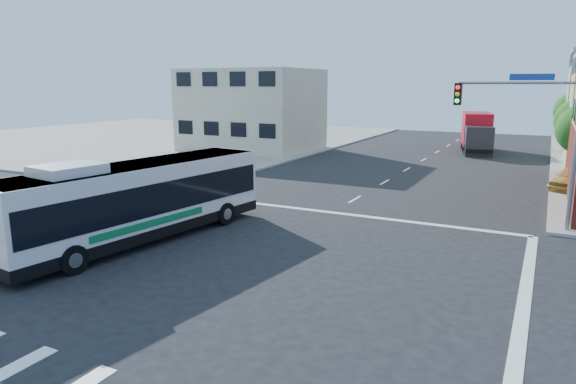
% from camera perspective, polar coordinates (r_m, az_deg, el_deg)
% --- Properties ---
extents(ground, '(120.00, 120.00, 0.00)m').
position_cam_1_polar(ground, '(18.71, -6.29, -8.65)').
color(ground, black).
rests_on(ground, ground).
extents(sidewalk_nw, '(50.00, 50.00, 0.15)m').
position_cam_1_polar(sidewalk_nw, '(67.09, -15.05, 5.95)').
color(sidewalk_nw, gray).
rests_on(sidewalk_nw, ground).
extents(building_west, '(12.06, 10.06, 8.00)m').
position_cam_1_polar(building_west, '(52.04, -4.00, 9.06)').
color(building_west, '#BEB39D').
rests_on(building_west, ground).
extents(signal_mast_ne, '(7.91, 1.13, 8.07)m').
position_cam_1_polar(signal_mast_ne, '(25.27, 25.72, 7.18)').
color(signal_mast_ne, gray).
rests_on(signal_mast_ne, ground).
extents(street_tree_c, '(3.40, 3.40, 5.29)m').
position_cam_1_polar(street_tree_c, '(58.64, 29.36, 7.37)').
color(street_tree_c, '#3B2815').
rests_on(street_tree_c, ground).
extents(street_tree_d, '(4.00, 4.00, 6.03)m').
position_cam_1_polar(street_tree_d, '(66.61, 29.18, 8.11)').
color(street_tree_d, '#3B2815').
rests_on(street_tree_d, ground).
extents(transit_bus, '(4.32, 12.66, 3.68)m').
position_cam_1_polar(transit_bus, '(22.40, -16.26, -0.82)').
color(transit_bus, black).
rests_on(transit_bus, ground).
extents(box_truck, '(4.00, 8.73, 3.79)m').
position_cam_1_polar(box_truck, '(53.78, 20.25, 6.14)').
color(box_truck, '#26252B').
rests_on(box_truck, ground).
extents(parked_car, '(3.24, 4.92, 1.56)m').
position_cam_1_polar(parked_car, '(36.73, 29.18, 1.34)').
color(parked_car, gold).
rests_on(parked_car, ground).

